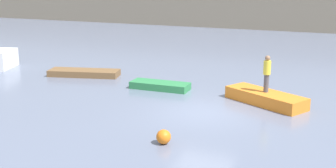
{
  "coord_description": "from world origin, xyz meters",
  "views": [
    {
      "loc": [
        5.42,
        -16.57,
        5.58
      ],
      "look_at": [
        -2.33,
        1.65,
        0.6
      ],
      "focal_mm": 46.54,
      "sensor_mm": 36.0,
      "label": 1
    }
  ],
  "objects": [
    {
      "name": "ground_plane",
      "position": [
        0.0,
        0.0,
        0.0
      ],
      "size": [
        120.0,
        120.0,
        0.0
      ],
      "primitive_type": "plane",
      "color": "slate"
    },
    {
      "name": "embankment_wall",
      "position": [
        0.0,
        29.4,
        1.79
      ],
      "size": [
        80.0,
        1.2,
        3.59
      ],
      "primitive_type": "cube",
      "color": "gray",
      "rests_on": "ground_plane"
    },
    {
      "name": "rowboat_brown",
      "position": [
        -8.41,
        3.75,
        0.18
      ],
      "size": [
        4.15,
        2.18,
        0.35
      ],
      "primitive_type": "cube",
      "rotation": [
        0.0,
        0.0,
        0.26
      ],
      "color": "brown",
      "rests_on": "ground_plane"
    },
    {
      "name": "rowboat_green",
      "position": [
        -3.24,
        2.76,
        0.18
      ],
      "size": [
        2.99,
        1.14,
        0.36
      ],
      "primitive_type": "cube",
      "rotation": [
        0.0,
        0.0,
        0.03
      ],
      "color": "#2D7F47",
      "rests_on": "ground_plane"
    },
    {
      "name": "rowboat_orange",
      "position": [
        2.13,
        2.25,
        0.27
      ],
      "size": [
        3.9,
        2.9,
        0.54
      ],
      "primitive_type": "cube",
      "rotation": [
        0.0,
        0.0,
        -0.5
      ],
      "color": "orange",
      "rests_on": "ground_plane"
    },
    {
      "name": "person_yellow_shirt",
      "position": [
        2.13,
        2.25,
        1.45
      ],
      "size": [
        0.32,
        0.32,
        1.64
      ],
      "color": "#4C4C56",
      "rests_on": "rowboat_orange"
    },
    {
      "name": "mooring_buoy",
      "position": [
        -0.14,
        -3.88,
        0.25
      ],
      "size": [
        0.5,
        0.5,
        0.5
      ],
      "primitive_type": "sphere",
      "color": "orange",
      "rests_on": "ground_plane"
    }
  ]
}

